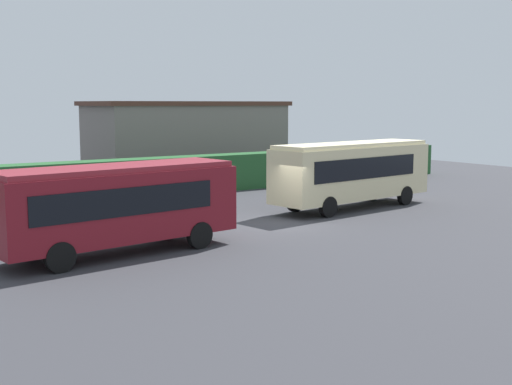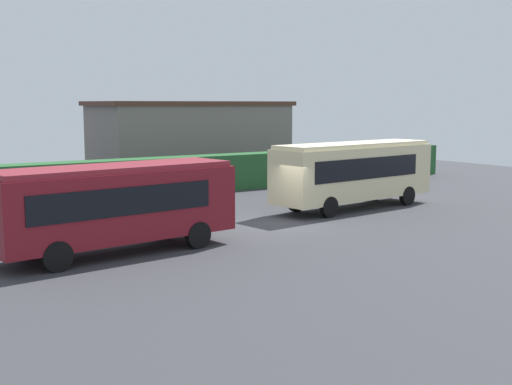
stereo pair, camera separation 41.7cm
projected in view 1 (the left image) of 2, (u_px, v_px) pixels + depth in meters
name	position (u px, v px, depth m)	size (l,w,h in m)	color
ground_plane	(281.00, 224.00, 29.54)	(64.00, 64.00, 0.00)	#38383D
bus_maroon	(117.00, 203.00, 23.40)	(9.06, 3.49, 3.16)	maroon
bus_cream	(352.00, 171.00, 33.70)	(9.87, 3.52, 3.35)	beige
person_left	(128.00, 210.00, 27.40)	(0.53, 0.49, 1.80)	black
person_center	(362.00, 181.00, 37.35)	(0.49, 0.46, 1.87)	maroon
hedge_row	(164.00, 176.00, 38.76)	(44.00, 1.67, 2.20)	#26592D
depot_building	(187.00, 140.00, 46.86)	(13.78, 6.49, 5.46)	slate
traffic_cone	(313.00, 183.00, 42.22)	(0.36, 0.36, 0.60)	orange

